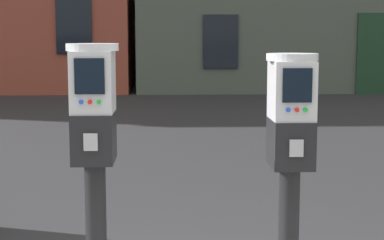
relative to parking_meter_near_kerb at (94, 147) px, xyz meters
name	(u,v)px	position (x,y,z in m)	size (l,w,h in m)	color
parking_meter_near_kerb	(94,147)	(0.00, 0.00, 0.00)	(0.22, 0.25, 1.39)	black
parking_meter_twin_adjacent	(290,153)	(0.83, 0.00, -0.03)	(0.22, 0.25, 1.35)	black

